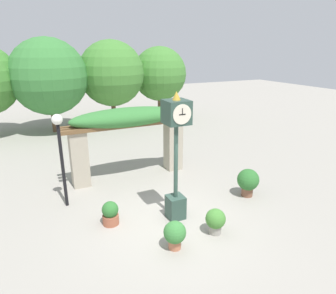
# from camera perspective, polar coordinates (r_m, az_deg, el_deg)

# --- Properties ---
(ground_plane) EXTENTS (60.00, 60.00, 0.00)m
(ground_plane) POSITION_cam_1_polar(r_m,az_deg,el_deg) (8.75, 0.51, -14.08)
(ground_plane) COLOR gray
(pedestal_clock) EXTENTS (0.63, 0.67, 3.65)m
(pedestal_clock) POSITION_cam_1_polar(r_m,az_deg,el_deg) (8.07, 1.53, -0.46)
(pedestal_clock) COLOR #2D473D
(pedestal_clock) RESTS_ON ground
(pergola) EXTENTS (4.85, 1.18, 2.66)m
(pergola) POSITION_cam_1_polar(r_m,az_deg,el_deg) (11.04, -7.59, 3.79)
(pergola) COLOR #A89E89
(pergola) RESTS_ON ground
(potted_plant_near_left) EXTENTS (0.56, 0.56, 0.73)m
(potted_plant_near_left) POSITION_cam_1_polar(r_m,az_deg,el_deg) (7.56, 1.30, -16.18)
(potted_plant_near_left) COLOR #B26B4C
(potted_plant_near_left) RESTS_ON ground
(potted_plant_near_right) EXTENTS (0.72, 0.72, 0.94)m
(potted_plant_near_right) POSITION_cam_1_polar(r_m,az_deg,el_deg) (10.24, 14.99, -6.26)
(potted_plant_near_right) COLOR brown
(potted_plant_near_right) RESTS_ON ground
(potted_plant_far_left) EXTENTS (0.46, 0.46, 0.68)m
(potted_plant_far_left) POSITION_cam_1_polar(r_m,az_deg,el_deg) (8.65, -10.92, -12.27)
(potted_plant_far_left) COLOR #9E563D
(potted_plant_far_left) RESTS_ON ground
(potted_plant_far_right) EXTENTS (0.54, 0.54, 0.70)m
(potted_plant_far_right) POSITION_cam_1_polar(r_m,az_deg,el_deg) (8.20, 9.02, -13.61)
(potted_plant_far_right) COLOR gray
(potted_plant_far_right) RESTS_ON ground
(lamp_post) EXTENTS (0.32, 0.32, 2.91)m
(lamp_post) POSITION_cam_1_polar(r_m,az_deg,el_deg) (9.29, -19.93, 1.00)
(lamp_post) COLOR black
(lamp_post) RESTS_ON ground
(tree_line) EXTENTS (14.08, 4.71, 5.30)m
(tree_line) POSITION_cam_1_polar(r_m,az_deg,el_deg) (18.86, -16.85, 12.85)
(tree_line) COLOR brown
(tree_line) RESTS_ON ground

